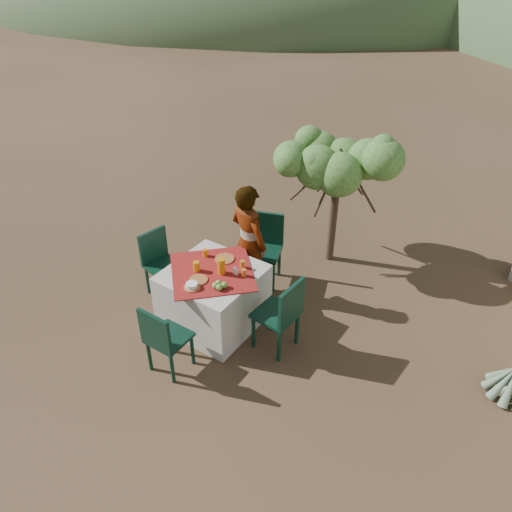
{
  "coord_description": "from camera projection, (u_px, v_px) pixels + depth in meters",
  "views": [
    {
      "loc": [
        2.51,
        -3.24,
        4.18
      ],
      "look_at": [
        -0.18,
        0.71,
        0.88
      ],
      "focal_mm": 35.0,
      "sensor_mm": 36.0,
      "label": 1
    }
  ],
  "objects": [
    {
      "name": "ground",
      "position": [
        234.0,
        353.0,
        5.74
      ],
      "size": [
        160.0,
        160.0,
        0.0
      ],
      "primitive_type": "plane",
      "color": "#352718",
      "rests_on": "ground"
    },
    {
      "name": "table",
      "position": [
        214.0,
        297.0,
        5.98
      ],
      "size": [
        1.3,
        1.3,
        0.76
      ],
      "color": "beige",
      "rests_on": "ground"
    },
    {
      "name": "chair_far",
      "position": [
        265.0,
        245.0,
        6.64
      ],
      "size": [
        0.56,
        0.56,
        0.96
      ],
      "rotation": [
        0.0,
        0.0,
        0.33
      ],
      "color": "black",
      "rests_on": "ground"
    },
    {
      "name": "chair_near",
      "position": [
        164.0,
        338.0,
        5.24
      ],
      "size": [
        0.41,
        0.41,
        0.88
      ],
      "rotation": [
        0.0,
        0.0,
        3.15
      ],
      "color": "black",
      "rests_on": "ground"
    },
    {
      "name": "chair_left",
      "position": [
        160.0,
        260.0,
        6.42
      ],
      "size": [
        0.48,
        0.48,
        0.89
      ],
      "rotation": [
        0.0,
        0.0,
        1.39
      ],
      "color": "black",
      "rests_on": "ground"
    },
    {
      "name": "chair_right",
      "position": [
        282.0,
        313.0,
        5.51
      ],
      "size": [
        0.47,
        0.47,
        0.96
      ],
      "rotation": [
        0.0,
        0.0,
        4.65
      ],
      "color": "black",
      "rests_on": "ground"
    },
    {
      "name": "person",
      "position": [
        249.0,
        242.0,
        6.23
      ],
      "size": [
        0.64,
        0.5,
        1.56
      ],
      "primitive_type": "imported",
      "rotation": [
        0.0,
        0.0,
        2.9
      ],
      "color": "#8C6651",
      "rests_on": "ground"
    },
    {
      "name": "shrub_tree",
      "position": [
        343.0,
        172.0,
        6.55
      ],
      "size": [
        1.47,
        1.45,
        1.73
      ],
      "color": "#412F20",
      "rests_on": "ground"
    },
    {
      "name": "plate_far",
      "position": [
        225.0,
        259.0,
        5.96
      ],
      "size": [
        0.24,
        0.24,
        0.01
      ],
      "primitive_type": "cylinder",
      "color": "brown",
      "rests_on": "table"
    },
    {
      "name": "plate_near",
      "position": [
        198.0,
        280.0,
        5.62
      ],
      "size": [
        0.21,
        0.21,
        0.01
      ],
      "primitive_type": "cylinder",
      "color": "brown",
      "rests_on": "table"
    },
    {
      "name": "glass_far",
      "position": [
        205.0,
        253.0,
        5.99
      ],
      "size": [
        0.06,
        0.06,
        0.1
      ],
      "primitive_type": "cylinder",
      "color": "orange",
      "rests_on": "table"
    },
    {
      "name": "glass_near",
      "position": [
        196.0,
        266.0,
        5.73
      ],
      "size": [
        0.08,
        0.08,
        0.12
      ],
      "primitive_type": "cylinder",
      "color": "orange",
      "rests_on": "table"
    },
    {
      "name": "juice_pitcher",
      "position": [
        222.0,
        266.0,
        5.67
      ],
      "size": [
        0.09,
        0.09,
        0.2
      ],
      "primitive_type": "cylinder",
      "color": "orange",
      "rests_on": "table"
    },
    {
      "name": "bowl_plate",
      "position": [
        192.0,
        287.0,
        5.51
      ],
      "size": [
        0.19,
        0.19,
        0.01
      ],
      "primitive_type": "cylinder",
      "color": "brown",
      "rests_on": "table"
    },
    {
      "name": "white_bowl",
      "position": [
        192.0,
        285.0,
        5.49
      ],
      "size": [
        0.13,
        0.13,
        0.05
      ],
      "primitive_type": "cylinder",
      "color": "white",
      "rests_on": "bowl_plate"
    },
    {
      "name": "jar_left",
      "position": [
        244.0,
        273.0,
        5.66
      ],
      "size": [
        0.06,
        0.06,
        0.09
      ],
      "primitive_type": "cylinder",
      "color": "#C86923",
      "rests_on": "table"
    },
    {
      "name": "jar_right",
      "position": [
        242.0,
        264.0,
        5.79
      ],
      "size": [
        0.06,
        0.06,
        0.1
      ],
      "primitive_type": "cylinder",
      "color": "#C86923",
      "rests_on": "table"
    },
    {
      "name": "napkin_holder",
      "position": [
        236.0,
        271.0,
        5.7
      ],
      "size": [
        0.07,
        0.05,
        0.08
      ],
      "primitive_type": "cube",
      "rotation": [
        0.0,
        0.0,
        -0.21
      ],
      "color": "white",
      "rests_on": "table"
    },
    {
      "name": "fruit_cluster",
      "position": [
        219.0,
        285.0,
        5.48
      ],
      "size": [
        0.15,
        0.14,
        0.07
      ],
      "color": "olive",
      "rests_on": "table"
    }
  ]
}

